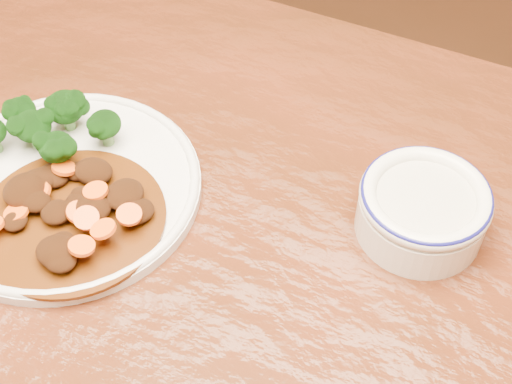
% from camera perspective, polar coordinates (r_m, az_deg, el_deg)
% --- Properties ---
extents(dining_table, '(1.52, 0.94, 0.75)m').
position_cam_1_polar(dining_table, '(0.82, -2.84, -8.57)').
color(dining_table, '#58210F').
rests_on(dining_table, ground).
extents(dinner_plate, '(0.31, 0.31, 0.02)m').
position_cam_1_polar(dinner_plate, '(0.83, -14.97, 0.41)').
color(dinner_plate, white).
rests_on(dinner_plate, dining_table).
extents(broccoli_florets, '(0.15, 0.11, 0.05)m').
position_cam_1_polar(broccoli_florets, '(0.86, -16.29, 5.24)').
color(broccoli_florets, '#69A053').
rests_on(broccoli_florets, dinner_plate).
extents(mince_stew, '(0.20, 0.20, 0.03)m').
position_cam_1_polar(mince_stew, '(0.79, -14.50, -1.21)').
color(mince_stew, '#4D2408').
rests_on(mince_stew, dinner_plate).
extents(dip_bowl, '(0.14, 0.14, 0.06)m').
position_cam_1_polar(dip_bowl, '(0.77, 13.20, -1.26)').
color(dip_bowl, white).
rests_on(dip_bowl, dining_table).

